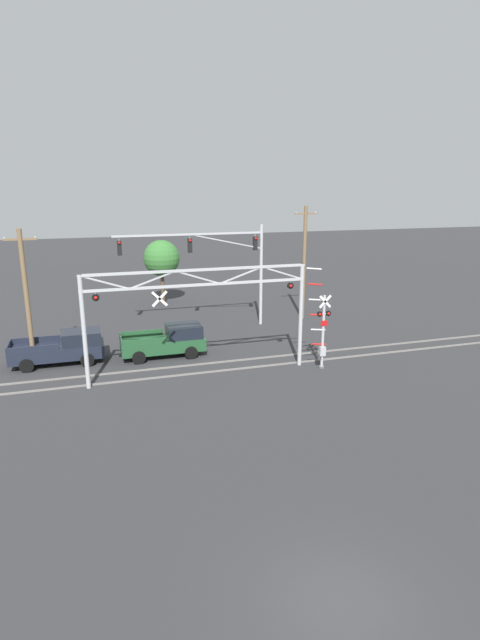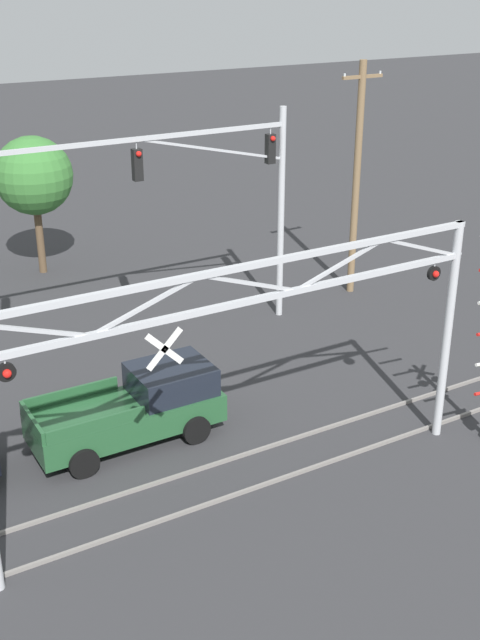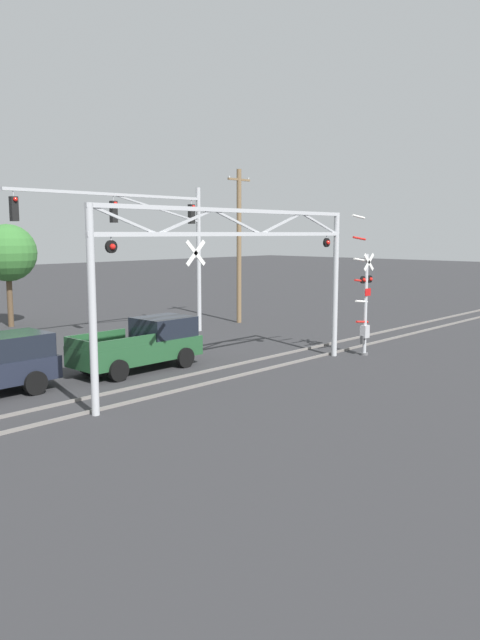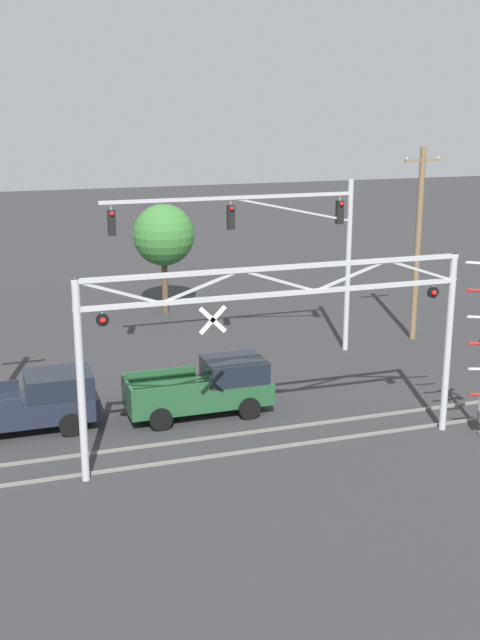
{
  "view_description": "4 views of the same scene",
  "coord_description": "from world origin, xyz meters",
  "px_view_note": "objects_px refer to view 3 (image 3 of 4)",
  "views": [
    {
      "loc": [
        -5.63,
        -9.45,
        10.58
      ],
      "look_at": [
        2.44,
        17.06,
        3.07
      ],
      "focal_mm": 28.0,
      "sensor_mm": 36.0,
      "label": 1
    },
    {
      "loc": [
        -8.43,
        2.82,
        11.99
      ],
      "look_at": [
        0.64,
        18.42,
        4.12
      ],
      "focal_mm": 45.0,
      "sensor_mm": 36.0,
      "label": 2
    },
    {
      "loc": [
        -16.32,
        1.55,
        5.35
      ],
      "look_at": [
        0.27,
        17.03,
        2.17
      ],
      "focal_mm": 35.0,
      "sensor_mm": 36.0,
      "label": 3
    },
    {
      "loc": [
        -8.67,
        -5.51,
        11.05
      ],
      "look_at": [
        -0.56,
        19.0,
        3.97
      ],
      "focal_mm": 45.0,
      "sensor_mm": 36.0,
      "label": 4
    }
  ],
  "objects_px": {
    "utility_pole_right": "(239,245)",
    "traffic_signal_span": "(158,232)",
    "crossing_signal_mast": "(365,304)",
    "pickup_truck_lead": "(143,344)",
    "background_tree_beyond_span": "(8,253)",
    "crossing_gantry": "(238,262)"
  },
  "relations": [
    {
      "from": "crossing_signal_mast",
      "to": "crossing_gantry",
      "type": "bearing_deg",
      "value": 173.06
    },
    {
      "from": "crossing_signal_mast",
      "to": "traffic_signal_span",
      "type": "relative_size",
      "value": 0.55
    },
    {
      "from": "traffic_signal_span",
      "to": "utility_pole_right",
      "type": "distance_m",
      "value": 6.73
    },
    {
      "from": "utility_pole_right",
      "to": "background_tree_beyond_span",
      "type": "xyz_separation_m",
      "value": [
        -10.15,
        8.5,
        -0.46
      ]
    },
    {
      "from": "background_tree_beyond_span",
      "to": "traffic_signal_span",
      "type": "bearing_deg",
      "value": -69.01
    },
    {
      "from": "crossing_signal_mast",
      "to": "traffic_signal_span",
      "type": "height_order",
      "value": "traffic_signal_span"
    },
    {
      "from": "crossing_gantry",
      "to": "background_tree_beyond_span",
      "type": "relative_size",
      "value": 2.14
    },
    {
      "from": "crossing_signal_mast",
      "to": "background_tree_beyond_span",
      "type": "relative_size",
      "value": 1.05
    },
    {
      "from": "traffic_signal_span",
      "to": "utility_pole_right",
      "type": "height_order",
      "value": "utility_pole_right"
    },
    {
      "from": "crossing_signal_mast",
      "to": "utility_pole_right",
      "type": "height_order",
      "value": "utility_pole_right"
    },
    {
      "from": "crossing_signal_mast",
      "to": "pickup_truck_lead",
      "type": "bearing_deg",
      "value": 149.79
    },
    {
      "from": "crossing_signal_mast",
      "to": "traffic_signal_span",
      "type": "bearing_deg",
      "value": 106.25
    },
    {
      "from": "traffic_signal_span",
      "to": "pickup_truck_lead",
      "type": "relative_size",
      "value": 2.12
    },
    {
      "from": "pickup_truck_lead",
      "to": "utility_pole_right",
      "type": "bearing_deg",
      "value": 26.77
    },
    {
      "from": "crossing_signal_mast",
      "to": "utility_pole_right",
      "type": "bearing_deg",
      "value": 71.53
    },
    {
      "from": "crossing_signal_mast",
      "to": "pickup_truck_lead",
      "type": "xyz_separation_m",
      "value": [
        -8.36,
        4.87,
        -1.27
      ]
    },
    {
      "from": "crossing_gantry",
      "to": "traffic_signal_span",
      "type": "relative_size",
      "value": 1.13
    },
    {
      "from": "traffic_signal_span",
      "to": "background_tree_beyond_span",
      "type": "bearing_deg",
      "value": 110.99
    },
    {
      "from": "traffic_signal_span",
      "to": "pickup_truck_lead",
      "type": "height_order",
      "value": "traffic_signal_span"
    },
    {
      "from": "crossing_signal_mast",
      "to": "pickup_truck_lead",
      "type": "height_order",
      "value": "crossing_signal_mast"
    },
    {
      "from": "crossing_gantry",
      "to": "traffic_signal_span",
      "type": "xyz_separation_m",
      "value": [
        4.15,
        9.46,
        1.07
      ]
    },
    {
      "from": "utility_pole_right",
      "to": "traffic_signal_span",
      "type": "bearing_deg",
      "value": -174.83
    }
  ]
}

